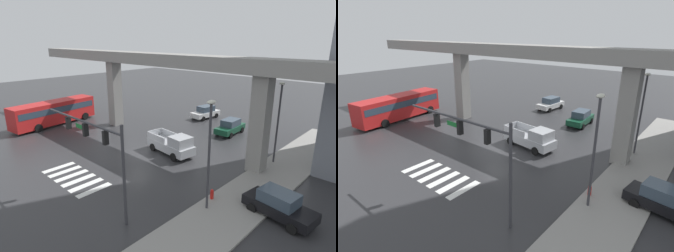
{
  "view_description": "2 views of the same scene",
  "coord_description": "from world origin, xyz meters",
  "views": [
    {
      "loc": [
        19.45,
        -15.93,
        10.63
      ],
      "look_at": [
        1.51,
        2.81,
        2.62
      ],
      "focal_mm": 30.45,
      "sensor_mm": 36.0,
      "label": 1
    },
    {
      "loc": [
        15.29,
        -16.78,
        10.42
      ],
      "look_at": [
        0.45,
        1.08,
        2.18
      ],
      "focal_mm": 28.72,
      "sensor_mm": 36.0,
      "label": 2
    }
  ],
  "objects": [
    {
      "name": "sedan_dark_green",
      "position": [
        2.92,
        11.76,
        0.85
      ],
      "size": [
        2.13,
        4.38,
        1.72
      ],
      "color": "#14472D",
      "rests_on": "ground"
    },
    {
      "name": "crosswalk_stripes",
      "position": [
        -0.0,
        -6.3,
        0.01
      ],
      "size": [
        6.05,
        2.8,
        0.01
      ],
      "color": "silver",
      "rests_on": "ground"
    },
    {
      "name": "elevated_overpass",
      "position": [
        0.0,
        4.9,
        7.86
      ],
      "size": [
        48.69,
        2.47,
        9.18
      ],
      "color": "gray",
      "rests_on": "ground"
    },
    {
      "name": "city_bus",
      "position": [
        -15.42,
        -0.55,
        1.72
      ],
      "size": [
        3.83,
        11.03,
        2.99
      ],
      "color": "red",
      "rests_on": "ground"
    },
    {
      "name": "ground_plane",
      "position": [
        0.0,
        0.0,
        0.0
      ],
      "size": [
        120.0,
        120.0,
        0.0
      ],
      "primitive_type": "plane",
      "color": "#2D2D30"
    },
    {
      "name": "street_lamp_mid_block",
      "position": [
        10.17,
        7.28,
        4.56
      ],
      "size": [
        0.44,
        0.7,
        7.24
      ],
      "color": "#38383D",
      "rests_on": "ground"
    },
    {
      "name": "street_lamp_near_corner",
      "position": [
        10.17,
        -2.62,
        4.56
      ],
      "size": [
        0.44,
        0.7,
        7.24
      ],
      "color": "#38383D",
      "rests_on": "ground"
    },
    {
      "name": "pickup_truck",
      "position": [
        2.29,
        2.61,
        0.99
      ],
      "size": [
        5.3,
        2.56,
        2.08
      ],
      "color": "#A8AAAF",
      "rests_on": "ground"
    },
    {
      "name": "sedan_black",
      "position": [
        13.82,
        -0.19,
        0.85
      ],
      "size": [
        4.49,
        2.36,
        1.72
      ],
      "color": "black",
      "rests_on": "ground"
    },
    {
      "name": "traffic_signal_mast",
      "position": [
        4.92,
        -7.15,
        4.56
      ],
      "size": [
        8.69,
        0.32,
        6.2
      ],
      "color": "#38383D",
      "rests_on": "ground"
    },
    {
      "name": "sidewalk_east",
      "position": [
        11.37,
        2.0,
        0.07
      ],
      "size": [
        4.0,
        36.0,
        0.15
      ],
      "primitive_type": "cube",
      "color": "gray",
      "rests_on": "ground"
    },
    {
      "name": "sedan_white",
      "position": [
        -3.21,
        15.26,
        0.85
      ],
      "size": [
        2.27,
        4.45,
        1.72
      ],
      "color": "silver",
      "rests_on": "ground"
    },
    {
      "name": "fire_hydrant",
      "position": [
        9.77,
        -1.49,
        0.43
      ],
      "size": [
        0.24,
        0.24,
        0.85
      ],
      "color": "red",
      "rests_on": "ground"
    }
  ]
}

